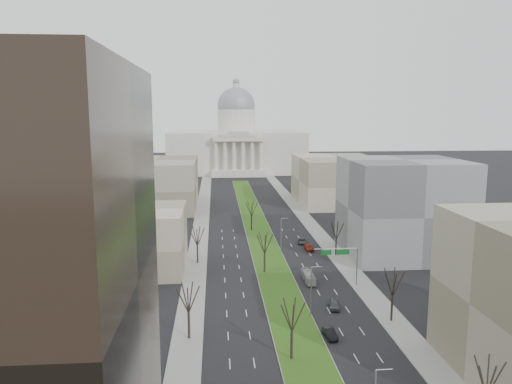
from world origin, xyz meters
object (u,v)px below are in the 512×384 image
car_black (330,333)px  box_van (308,277)px  car_grey_near (334,304)px  car_grey_far (302,241)px  car_red (309,247)px

car_black → box_van: size_ratio=0.56×
car_grey_near → car_grey_far: 45.70m
car_grey_near → car_grey_far: (2.02, 45.66, -0.15)m
car_grey_near → box_van: box_van is taller
car_black → car_red: (6.11, 50.66, 0.02)m
car_red → car_grey_far: size_ratio=1.09×
car_grey_far → box_van: size_ratio=0.60×
car_red → box_van: box_van is taller
car_black → car_red: bearing=77.3°
car_black → car_red: 51.02m
car_black → car_grey_far: (5.54, 57.43, -0.07)m
car_grey_far → car_red: bearing=-76.9°
car_grey_far → box_van: bearing=-89.2°
car_grey_near → box_van: size_ratio=0.60×
car_grey_near → box_van: bearing=107.4°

